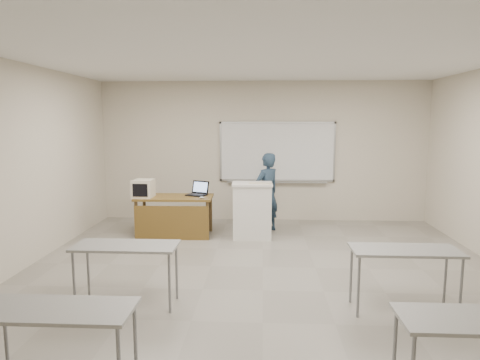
# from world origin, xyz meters

# --- Properties ---
(floor) EXTENTS (7.00, 8.00, 0.01)m
(floor) POSITION_xyz_m (0.00, 0.00, -0.01)
(floor) COLOR gray
(floor) RESTS_ON ground
(whiteboard) EXTENTS (2.48, 0.10, 1.31)m
(whiteboard) POSITION_xyz_m (0.30, 3.97, 1.48)
(whiteboard) COLOR white
(whiteboard) RESTS_ON floor
(student_desks) EXTENTS (4.40, 2.20, 0.73)m
(student_desks) POSITION_xyz_m (-0.00, -1.35, 0.67)
(student_desks) COLOR gray
(student_desks) RESTS_ON floor
(instructor_desk) EXTENTS (1.43, 0.71, 0.75)m
(instructor_desk) POSITION_xyz_m (-1.67, 2.49, 0.54)
(instructor_desk) COLOR brown
(instructor_desk) RESTS_ON floor
(podium) EXTENTS (0.73, 0.54, 1.03)m
(podium) POSITION_xyz_m (-0.20, 2.50, 0.52)
(podium) COLOR white
(podium) RESTS_ON floor
(crt_monitor) EXTENTS (0.36, 0.41, 0.34)m
(crt_monitor) POSITION_xyz_m (-2.22, 2.48, 0.91)
(crt_monitor) COLOR beige
(crt_monitor) RESTS_ON instructor_desk
(laptop) EXTENTS (0.35, 0.33, 0.26)m
(laptop) POSITION_xyz_m (-1.27, 2.76, 0.81)
(laptop) COLOR black
(laptop) RESTS_ON instructor_desk
(mouse) EXTENTS (0.11, 0.09, 0.04)m
(mouse) POSITION_xyz_m (-1.12, 2.40, 0.77)
(mouse) COLOR silver
(mouse) RESTS_ON instructor_desk
(keyboard) EXTENTS (0.42, 0.20, 0.02)m
(keyboard) POSITION_xyz_m (-0.05, 2.38, 1.04)
(keyboard) COLOR beige
(keyboard) RESTS_ON podium
(presenter) EXTENTS (0.67, 0.66, 1.55)m
(presenter) POSITION_xyz_m (0.08, 3.00, 0.77)
(presenter) COLOR black
(presenter) RESTS_ON floor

